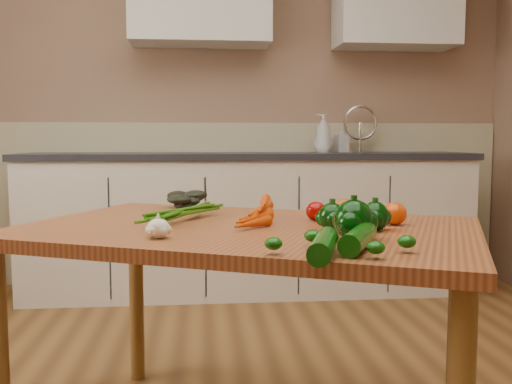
{
  "coord_description": "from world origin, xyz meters",
  "views": [
    {
      "loc": [
        -0.1,
        -1.47,
        0.98
      ],
      "look_at": [
        0.09,
        0.5,
        0.8
      ],
      "focal_mm": 40.0,
      "sensor_mm": 36.0,
      "label": 1
    }
  ],
  "objects_px": {
    "pepper_a": "(332,217)",
    "zucchini_b": "(324,245)",
    "tomato_c": "(394,214)",
    "tomato_a": "(316,211)",
    "pepper_c": "(354,220)",
    "soap_bottle_b": "(342,139)",
    "tomato_b": "(346,210)",
    "soap_bottle_c": "(323,140)",
    "table": "(247,252)",
    "pepper_b": "(375,216)",
    "carrot_bunch": "(234,213)",
    "garlic_bulb": "(158,228)",
    "leafy_greens": "(187,197)",
    "zucchini_a": "(358,239)",
    "soap_bottle_a": "(324,133)"
  },
  "relations": [
    {
      "from": "pepper_a",
      "to": "zucchini_b",
      "type": "xyz_separation_m",
      "value": [
        -0.1,
        -0.36,
        -0.01
      ]
    },
    {
      "from": "carrot_bunch",
      "to": "garlic_bulb",
      "type": "distance_m",
      "value": 0.33
    },
    {
      "from": "garlic_bulb",
      "to": "pepper_a",
      "type": "distance_m",
      "value": 0.5
    },
    {
      "from": "soap_bottle_a",
      "to": "zucchini_a",
      "type": "relative_size",
      "value": 1.13
    },
    {
      "from": "zucchini_b",
      "to": "tomato_a",
      "type": "bearing_deg",
      "value": 80.25
    },
    {
      "from": "leafy_greens",
      "to": "pepper_a",
      "type": "bearing_deg",
      "value": -51.41
    },
    {
      "from": "pepper_a",
      "to": "pepper_b",
      "type": "xyz_separation_m",
      "value": [
        0.12,
        -0.01,
        0.0
      ]
    },
    {
      "from": "table",
      "to": "pepper_c",
      "type": "distance_m",
      "value": 0.4
    },
    {
      "from": "soap_bottle_b",
      "to": "pepper_b",
      "type": "xyz_separation_m",
      "value": [
        -0.45,
        -2.23,
        -0.22
      ]
    },
    {
      "from": "pepper_b",
      "to": "zucchini_a",
      "type": "xyz_separation_m",
      "value": [
        -0.13,
        -0.28,
        -0.01
      ]
    },
    {
      "from": "soap_bottle_a",
      "to": "zucchini_b",
      "type": "height_order",
      "value": "soap_bottle_a"
    },
    {
      "from": "tomato_a",
      "to": "zucchini_b",
      "type": "relative_size",
      "value": 0.3
    },
    {
      "from": "pepper_c",
      "to": "pepper_a",
      "type": "bearing_deg",
      "value": 97.33
    },
    {
      "from": "table",
      "to": "tomato_b",
      "type": "height_order",
      "value": "tomato_b"
    },
    {
      "from": "pepper_b",
      "to": "tomato_a",
      "type": "height_order",
      "value": "pepper_b"
    },
    {
      "from": "soap_bottle_a",
      "to": "pepper_c",
      "type": "distance_m",
      "value": 2.34
    },
    {
      "from": "soap_bottle_b",
      "to": "tomato_b",
      "type": "distance_m",
      "value": 2.1
    },
    {
      "from": "soap_bottle_c",
      "to": "pepper_c",
      "type": "relative_size",
      "value": 1.63
    },
    {
      "from": "soap_bottle_b",
      "to": "soap_bottle_c",
      "type": "relative_size",
      "value": 1.03
    },
    {
      "from": "tomato_a",
      "to": "pepper_c",
      "type": "bearing_deg",
      "value": -85.96
    },
    {
      "from": "soap_bottle_a",
      "to": "leafy_greens",
      "type": "xyz_separation_m",
      "value": [
        -0.86,
        -1.59,
        -0.26
      ]
    },
    {
      "from": "leafy_greens",
      "to": "tomato_c",
      "type": "relative_size",
      "value": 2.54
    },
    {
      "from": "leafy_greens",
      "to": "tomato_a",
      "type": "distance_m",
      "value": 0.54
    },
    {
      "from": "tomato_b",
      "to": "zucchini_a",
      "type": "relative_size",
      "value": 0.35
    },
    {
      "from": "garlic_bulb",
      "to": "pepper_b",
      "type": "xyz_separation_m",
      "value": [
        0.61,
        0.08,
        0.01
      ]
    },
    {
      "from": "soap_bottle_b",
      "to": "leafy_greens",
      "type": "distance_m",
      "value": 1.97
    },
    {
      "from": "table",
      "to": "pepper_a",
      "type": "height_order",
      "value": "pepper_a"
    },
    {
      "from": "garlic_bulb",
      "to": "zucchini_b",
      "type": "xyz_separation_m",
      "value": [
        0.39,
        -0.28,
        -0.0
      ]
    },
    {
      "from": "tomato_b",
      "to": "table",
      "type": "bearing_deg",
      "value": -167.35
    },
    {
      "from": "soap_bottle_b",
      "to": "garlic_bulb",
      "type": "xyz_separation_m",
      "value": [
        -1.06,
        -2.3,
        -0.24
      ]
    },
    {
      "from": "pepper_a",
      "to": "tomato_c",
      "type": "bearing_deg",
      "value": 22.34
    },
    {
      "from": "tomato_c",
      "to": "pepper_c",
      "type": "bearing_deg",
      "value": -128.36
    },
    {
      "from": "pepper_b",
      "to": "zucchini_b",
      "type": "bearing_deg",
      "value": -122.53
    },
    {
      "from": "soap_bottle_c",
      "to": "pepper_c",
      "type": "xyz_separation_m",
      "value": [
        -0.42,
        -2.32,
        -0.21
      ]
    },
    {
      "from": "soap_bottle_a",
      "to": "pepper_c",
      "type": "xyz_separation_m",
      "value": [
        -0.41,
        -2.29,
        -0.25
      ]
    },
    {
      "from": "soap_bottle_b",
      "to": "leafy_greens",
      "type": "relative_size",
      "value": 0.91
    },
    {
      "from": "soap_bottle_a",
      "to": "tomato_b",
      "type": "relative_size",
      "value": 3.26
    },
    {
      "from": "soap_bottle_a",
      "to": "zucchini_a",
      "type": "bearing_deg",
      "value": 8.36
    },
    {
      "from": "garlic_bulb",
      "to": "tomato_a",
      "type": "relative_size",
      "value": 0.92
    },
    {
      "from": "pepper_a",
      "to": "garlic_bulb",
      "type": "bearing_deg",
      "value": -170.36
    },
    {
      "from": "soap_bottle_c",
      "to": "tomato_c",
      "type": "relative_size",
      "value": 2.25
    },
    {
      "from": "pepper_b",
      "to": "zucchini_a",
      "type": "relative_size",
      "value": 0.37
    },
    {
      "from": "table",
      "to": "zucchini_a",
      "type": "bearing_deg",
      "value": -35.85
    },
    {
      "from": "table",
      "to": "tomato_c",
      "type": "bearing_deg",
      "value": 20.63
    },
    {
      "from": "pepper_a",
      "to": "zucchini_a",
      "type": "xyz_separation_m",
      "value": [
        -0.0,
        -0.29,
        -0.01
      ]
    },
    {
      "from": "table",
      "to": "tomato_c",
      "type": "relative_size",
      "value": 20.88
    },
    {
      "from": "tomato_a",
      "to": "tomato_c",
      "type": "xyz_separation_m",
      "value": [
        0.22,
        -0.12,
        0.0
      ]
    },
    {
      "from": "pepper_c",
      "to": "soap_bottle_b",
      "type": "bearing_deg",
      "value": 76.86
    },
    {
      "from": "tomato_b",
      "to": "zucchini_b",
      "type": "bearing_deg",
      "value": -109.07
    },
    {
      "from": "soap_bottle_a",
      "to": "pepper_b",
      "type": "relative_size",
      "value": 3.09
    }
  ]
}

